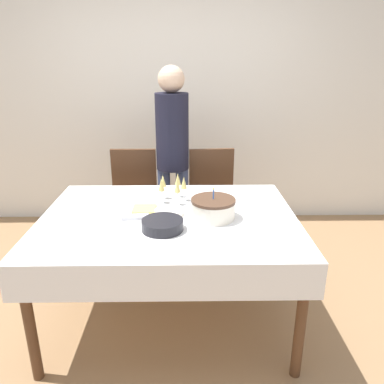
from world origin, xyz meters
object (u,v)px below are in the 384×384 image
at_px(champagne_tray, 173,190).
at_px(plate_stack_dessert, 169,212).
at_px(person_standing, 172,146).
at_px(birthday_cake, 213,208).
at_px(dining_chair_far_right, 213,199).
at_px(dining_chair_far_left, 134,200).
at_px(plate_stack_main, 162,225).

distance_m(champagne_tray, plate_stack_dessert, 0.25).
bearing_deg(person_standing, birthday_cake, -73.86).
bearing_deg(champagne_tray, birthday_cake, -47.94).
bearing_deg(birthday_cake, plate_stack_dessert, 169.98).
height_order(birthday_cake, plate_stack_dessert, birthday_cake).
distance_m(dining_chair_far_right, champagne_tray, 0.81).
bearing_deg(champagne_tray, dining_chair_far_left, 119.57).
height_order(dining_chair_far_left, birthday_cake, birthday_cake).
bearing_deg(dining_chair_far_left, champagne_tray, -60.43).
bearing_deg(birthday_cake, person_standing, 106.14).
distance_m(dining_chair_far_right, plate_stack_main, 1.22).
xyz_separation_m(dining_chair_far_right, champagne_tray, (-0.33, -0.66, 0.32)).
bearing_deg(plate_stack_dessert, plate_stack_main, -96.91).
bearing_deg(birthday_cake, champagne_tray, 132.06).
xyz_separation_m(birthday_cake, person_standing, (-0.29, 0.99, 0.17)).
height_order(dining_chair_far_left, plate_stack_main, dining_chair_far_left).
relative_size(birthday_cake, plate_stack_dessert, 1.55).
bearing_deg(birthday_cake, dining_chair_far_right, 85.93).
bearing_deg(dining_chair_far_left, plate_stack_main, -73.62).
height_order(birthday_cake, person_standing, person_standing).
height_order(dining_chair_far_left, plate_stack_dessert, dining_chair_far_left).
distance_m(champagne_tray, plate_stack_main, 0.47).
distance_m(birthday_cake, champagne_tray, 0.39).
distance_m(birthday_cake, plate_stack_main, 0.35).
distance_m(dining_chair_far_left, plate_stack_main, 1.21).
relative_size(birthday_cake, champagne_tray, 0.95).
xyz_separation_m(dining_chair_far_left, champagne_tray, (0.38, -0.66, 0.32)).
xyz_separation_m(champagne_tray, person_standing, (-0.02, 0.70, 0.15)).
height_order(dining_chair_far_left, dining_chair_far_right, same).
xyz_separation_m(dining_chair_far_right, plate_stack_main, (-0.38, -1.13, 0.27)).
bearing_deg(person_standing, dining_chair_far_left, -174.15).
relative_size(dining_chair_far_right, person_standing, 0.58).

